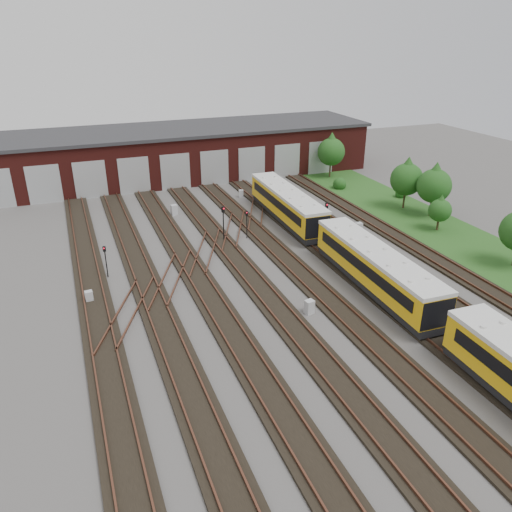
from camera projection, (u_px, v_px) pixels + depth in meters
name	position (u px, v px, depth m)	size (l,w,h in m)	color
ground	(320.00, 324.00, 33.80)	(120.00, 120.00, 0.00)	#4A4745
track_network	(314.00, 318.00, 34.19)	(30.40, 70.00, 0.33)	black
maintenance_shed	(180.00, 152.00, 66.29)	(51.00, 12.50, 6.35)	#4E1713
grass_verge	(445.00, 233.00, 48.54)	(8.00, 55.00, 0.05)	#224C19
metro_train	(376.00, 268.00, 37.31)	(3.07, 46.50, 2.98)	black
signal_mast_0	(105.00, 258.00, 39.39)	(0.25, 0.23, 2.68)	black
signal_mast_1	(247.00, 221.00, 46.77)	(0.25, 0.23, 2.73)	black
signal_mast_2	(223.00, 219.00, 45.94)	(0.31, 0.30, 3.41)	black
signal_mast_3	(326.00, 215.00, 47.34)	(0.29, 0.27, 3.27)	black
relay_cabinet_0	(89.00, 297.00, 36.24)	(0.54, 0.45, 0.90)	#B9BBBF
relay_cabinet_1	(174.00, 210.00, 53.22)	(0.65, 0.55, 1.09)	#B9BBBF
relay_cabinet_2	(309.00, 307.00, 34.81)	(0.61, 0.51, 1.01)	#B9BBBF
relay_cabinet_3	(241.00, 194.00, 58.82)	(0.52, 0.44, 0.87)	#B9BBBF
relay_cabinet_4	(358.00, 228.00, 48.44)	(0.64, 0.53, 1.07)	#B9BBBF
tree_0	(331.00, 149.00, 65.33)	(3.59, 3.59, 5.95)	#372B18
tree_1	(435.00, 182.00, 51.46)	(3.53, 3.53, 5.86)	#372B18
tree_2	(407.00, 175.00, 53.80)	(3.50, 3.50, 5.80)	#372B18
tree_3	(440.00, 208.00, 48.34)	(2.22, 2.22, 3.68)	#372B18
bush_1	(340.00, 182.00, 61.78)	(1.62, 1.62, 1.62)	#174112
bush_2	(401.00, 192.00, 58.64)	(1.34, 1.34, 1.34)	#174112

